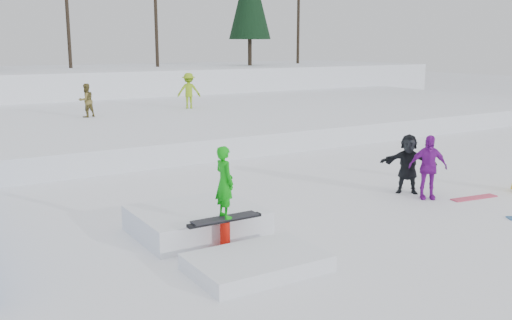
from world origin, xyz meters
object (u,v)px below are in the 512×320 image
walker_ygreen (189,91)px  spectator_purple (428,167)px  walker_olive (86,100)px  jib_rail_feature (212,228)px  spectator_dark (408,164)px

walker_ygreen → spectator_purple: bearing=112.8°
walker_olive → jib_rail_feature: size_ratio=0.34×
walker_ygreen → jib_rail_feature: bearing=92.0°
spectator_purple → spectator_dark: 0.70m
walker_olive → walker_ygreen: 5.51m
spectator_purple → jib_rail_feature: 6.46m
spectator_purple → spectator_dark: spectator_purple is taller
walker_olive → spectator_purple: bearing=87.9°
walker_olive → walker_ygreen: walker_ygreen is taller
spectator_dark → spectator_purple: bearing=-45.1°
spectator_dark → jib_rail_feature: size_ratio=0.37×
spectator_dark → jib_rail_feature: 6.50m
jib_rail_feature → spectator_purple: bearing=0.4°
spectator_dark → walker_olive: bearing=152.0°
walker_olive → jib_rail_feature: walker_olive is taller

